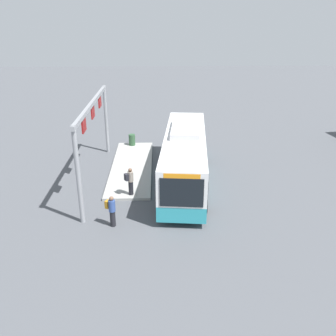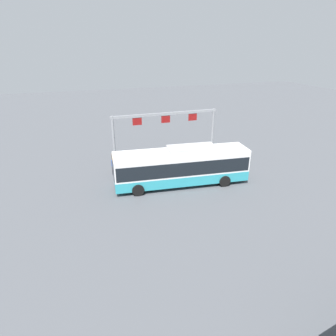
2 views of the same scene
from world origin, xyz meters
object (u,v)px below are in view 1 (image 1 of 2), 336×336
bus_main (185,155)px  person_boarding (112,210)px  person_waiting_near (130,181)px  trash_bin (132,140)px

bus_main → person_boarding: bearing=-31.7°
bus_main → person_waiting_near: (2.13, -3.32, -0.76)m
person_boarding → trash_bin: 12.10m
bus_main → person_waiting_near: size_ratio=7.02×
person_boarding → person_waiting_near: person_waiting_near is taller
person_boarding → trash_bin: bearing=118.1°
person_boarding → person_waiting_near: bearing=106.5°
person_waiting_near → trash_bin: (-8.94, -0.48, -0.44)m
bus_main → person_boarding: (5.28, -4.04, -0.92)m
bus_main → trash_bin: bearing=-145.2°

